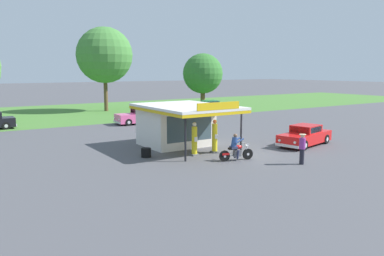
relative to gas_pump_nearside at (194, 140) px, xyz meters
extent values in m
plane|color=#4C4C51|center=(2.51, -1.32, -0.94)|extent=(300.00, 300.00, 0.00)
cube|color=#477A33|center=(2.51, 28.68, -0.94)|extent=(120.00, 24.00, 0.01)
cube|color=silver|center=(0.77, 3.55, 0.42)|extent=(4.33, 3.69, 2.73)
cube|color=#384C56|center=(0.77, 1.72, 0.48)|extent=(3.46, 0.05, 1.75)
cube|color=silver|center=(0.77, 2.11, 1.87)|extent=(5.03, 7.07, 0.16)
cube|color=gold|center=(0.77, 2.11, 1.69)|extent=(5.03, 7.07, 0.18)
cube|color=gold|center=(0.77, -1.40, 2.17)|extent=(3.03, 0.08, 0.44)
cylinder|color=black|center=(2.83, -1.03, 0.42)|extent=(0.12, 0.12, 2.73)
cylinder|color=black|center=(-1.30, -1.03, 0.42)|extent=(0.12, 0.12, 2.73)
cube|color=slate|center=(0.00, 0.00, -0.89)|extent=(0.44, 0.44, 0.10)
cylinder|color=yellow|center=(0.00, 0.00, 0.00)|extent=(0.34, 0.34, 1.69)
cube|color=white|center=(0.00, -0.18, 0.08)|extent=(0.22, 0.02, 0.28)
sphere|color=white|center=(0.00, 0.00, 0.98)|extent=(0.26, 0.26, 0.26)
cube|color=slate|center=(1.54, 0.00, -0.89)|extent=(0.44, 0.44, 0.10)
cylinder|color=yellow|center=(1.54, 0.00, 0.03)|extent=(0.34, 0.34, 1.74)
cube|color=white|center=(1.54, -0.18, 0.11)|extent=(0.22, 0.02, 0.28)
sphere|color=orange|center=(1.54, 0.00, 1.04)|extent=(0.26, 0.26, 0.26)
cylinder|color=black|center=(2.02, -2.62, -0.62)|extent=(0.65, 0.23, 0.64)
cylinder|color=silver|center=(2.02, -2.62, -0.62)|extent=(0.18, 0.15, 0.16)
cylinder|color=black|center=(0.55, -2.30, -0.62)|extent=(0.65, 0.23, 0.64)
cylinder|color=silver|center=(0.55, -2.30, -0.62)|extent=(0.18, 0.15, 0.16)
ellipsoid|color=#B21414|center=(1.38, -2.48, -0.16)|extent=(0.60, 0.35, 0.24)
cube|color=#59595E|center=(1.33, -2.47, -0.52)|extent=(0.48, 0.33, 0.36)
cube|color=black|center=(1.04, -2.41, -0.22)|extent=(0.52, 0.36, 0.10)
cylinder|color=silver|center=(1.92, -2.60, -0.34)|extent=(0.38, 0.15, 0.71)
cylinder|color=silver|center=(1.80, -2.57, 0.04)|extent=(0.18, 0.69, 0.04)
sphere|color=silver|center=(1.90, -2.59, -0.12)|extent=(0.16, 0.16, 0.16)
cube|color=#B21414|center=(0.60, -2.31, -0.50)|extent=(0.47, 0.27, 0.12)
cylinder|color=silver|center=(0.97, -2.25, -0.66)|extent=(0.71, 0.23, 0.18)
cube|color=#2D3351|center=(1.11, -2.42, -0.16)|extent=(0.46, 0.42, 0.14)
cylinder|color=#2D3351|center=(1.34, -2.31, -0.56)|extent=(0.17, 0.25, 0.56)
cylinder|color=#2D3351|center=(1.27, -2.62, -0.56)|extent=(0.17, 0.25, 0.56)
cylinder|color=#2D4C8C|center=(1.15, -2.43, 0.15)|extent=(0.47, 0.40, 0.60)
sphere|color=brown|center=(1.20, -2.44, 0.52)|extent=(0.22, 0.22, 0.22)
cylinder|color=#2D4C8C|center=(1.42, -2.29, 0.23)|extent=(0.54, 0.20, 0.31)
cylinder|color=#2D4C8C|center=(1.34, -2.68, 0.23)|extent=(0.54, 0.20, 0.31)
cube|color=red|center=(8.23, -1.48, -0.40)|extent=(4.96, 2.78, 0.72)
cube|color=red|center=(8.34, -1.46, 0.22)|extent=(2.16, 1.94, 0.52)
cube|color=#283847|center=(7.45, -1.66, 0.22)|extent=(0.35, 1.35, 0.41)
cube|color=#283847|center=(8.51, -2.20, 0.22)|extent=(1.55, 0.39, 0.39)
cube|color=#283847|center=(8.16, -0.71, 0.22)|extent=(1.55, 0.39, 0.39)
cube|color=silver|center=(5.92, -2.02, -0.64)|extent=(0.50, 1.66, 0.18)
cube|color=silver|center=(10.54, -0.94, -0.64)|extent=(0.50, 1.66, 0.18)
sphere|color=white|center=(6.03, -2.57, -0.37)|extent=(0.18, 0.18, 0.18)
sphere|color=white|center=(5.78, -1.47, -0.37)|extent=(0.18, 0.18, 0.18)
cylinder|color=black|center=(6.86, -2.64, -0.61)|extent=(0.69, 0.34, 0.66)
cylinder|color=silver|center=(6.86, -2.64, -0.61)|extent=(0.34, 0.28, 0.30)
cylinder|color=black|center=(6.49, -1.04, -0.61)|extent=(0.69, 0.34, 0.66)
cylinder|color=silver|center=(6.49, -1.04, -0.61)|extent=(0.34, 0.28, 0.30)
cylinder|color=black|center=(9.96, -1.92, -0.61)|extent=(0.69, 0.34, 0.66)
cylinder|color=silver|center=(9.96, -1.92, -0.61)|extent=(0.34, 0.28, 0.30)
cylinder|color=black|center=(9.59, -0.32, -0.61)|extent=(0.69, 0.34, 0.66)
cylinder|color=silver|center=(9.59, -0.32, -0.61)|extent=(0.34, 0.28, 0.30)
cube|color=#19479E|center=(8.41, 18.78, -0.38)|extent=(5.15, 2.67, 0.77)
cube|color=#19479E|center=(8.77, 18.84, 0.29)|extent=(2.43, 2.01, 0.56)
cube|color=#283847|center=(7.71, 18.67, 0.29)|extent=(0.28, 1.48, 0.45)
cube|color=#283847|center=(8.91, 18.02, 0.29)|extent=(1.84, 0.32, 0.43)
cube|color=#283847|center=(8.64, 19.66, 0.29)|extent=(1.84, 0.32, 0.43)
cube|color=silver|center=(5.96, 18.39, -0.64)|extent=(0.41, 1.82, 0.18)
cube|color=silver|center=(10.87, 19.18, -0.64)|extent=(0.41, 1.82, 0.18)
sphere|color=white|center=(6.05, 17.78, -0.34)|extent=(0.18, 0.18, 0.18)
sphere|color=white|center=(5.85, 19.00, -0.34)|extent=(0.18, 0.18, 0.18)
cylinder|color=black|center=(6.91, 17.63, -0.61)|extent=(0.68, 0.30, 0.66)
cylinder|color=silver|center=(6.91, 17.63, -0.61)|extent=(0.33, 0.26, 0.30)
cylinder|color=black|center=(6.62, 19.41, -0.61)|extent=(0.68, 0.30, 0.66)
cylinder|color=silver|center=(6.62, 19.41, -0.61)|extent=(0.33, 0.26, 0.30)
cylinder|color=black|center=(10.20, 18.16, -0.61)|extent=(0.68, 0.30, 0.66)
cylinder|color=silver|center=(10.20, 18.16, -0.61)|extent=(0.33, 0.26, 0.30)
cylinder|color=black|center=(9.92, 19.94, -0.61)|extent=(0.68, 0.30, 0.66)
cylinder|color=silver|center=(9.92, 19.94, -0.61)|extent=(0.33, 0.26, 0.30)
cube|color=silver|center=(-7.24, 18.67, -0.64)|extent=(0.17, 1.74, 0.18)
cylinder|color=black|center=(-8.10, 17.84, -0.61)|extent=(0.67, 0.22, 0.66)
cylinder|color=silver|center=(-8.10, 17.84, -0.61)|extent=(0.30, 0.23, 0.30)
cylinder|color=black|center=(-8.06, 19.55, -0.61)|extent=(0.67, 0.22, 0.66)
cylinder|color=silver|center=(-8.06, 19.55, -0.61)|extent=(0.30, 0.23, 0.30)
cube|color=#E55993|center=(3.61, 14.90, -0.35)|extent=(5.01, 2.19, 0.83)
cube|color=#E55993|center=(3.74, 14.89, 0.34)|extent=(1.96, 1.79, 0.56)
cube|color=#283847|center=(2.83, 14.94, 0.34)|extent=(0.12, 1.50, 0.45)
cube|color=#283847|center=(3.70, 14.06, 0.34)|extent=(1.59, 0.11, 0.42)
cube|color=#283847|center=(3.79, 15.73, 0.34)|extent=(1.59, 0.11, 0.42)
cube|color=silver|center=(1.13, 15.03, -0.64)|extent=(0.22, 1.83, 0.18)
cube|color=silver|center=(6.10, 14.77, -0.64)|extent=(0.22, 1.83, 0.18)
sphere|color=white|center=(1.09, 14.42, -0.31)|extent=(0.18, 0.18, 0.18)
sphere|color=white|center=(1.15, 15.65, -0.31)|extent=(0.18, 0.18, 0.18)
cylinder|color=black|center=(1.90, 14.09, -0.61)|extent=(0.67, 0.23, 0.66)
cylinder|color=silver|center=(1.90, 14.09, -0.61)|extent=(0.31, 0.24, 0.30)
cylinder|color=black|center=(1.99, 15.89, -0.61)|extent=(0.67, 0.23, 0.66)
cylinder|color=silver|center=(1.99, 15.89, -0.61)|extent=(0.31, 0.24, 0.30)
cylinder|color=black|center=(5.23, 13.91, -0.61)|extent=(0.67, 0.23, 0.66)
cylinder|color=silver|center=(5.23, 13.91, -0.61)|extent=(0.31, 0.24, 0.30)
cylinder|color=black|center=(5.33, 15.71, -0.61)|extent=(0.67, 0.23, 0.66)
cylinder|color=silver|center=(5.33, 15.71, -0.61)|extent=(0.31, 0.24, 0.30)
cube|color=#2D844C|center=(14.71, 18.19, -0.35)|extent=(4.89, 2.70, 0.82)
cube|color=#2D844C|center=(14.35, 18.26, 0.36)|extent=(2.05, 1.91, 0.60)
cube|color=#283847|center=(15.20, 18.09, 0.36)|extent=(0.32, 1.39, 0.48)
cube|color=#283847|center=(14.51, 19.03, 0.36)|extent=(1.47, 0.33, 0.46)
cube|color=#283847|center=(14.20, 17.50, 0.36)|extent=(1.47, 0.33, 0.46)
cube|color=silver|center=(17.00, 17.72, -0.64)|extent=(0.46, 1.71, 0.18)
cube|color=silver|center=(12.42, 18.66, -0.64)|extent=(0.46, 1.71, 0.18)
sphere|color=white|center=(17.13, 18.28, -0.31)|extent=(0.18, 0.18, 0.18)
sphere|color=white|center=(16.90, 17.15, -0.31)|extent=(0.18, 0.18, 0.18)
cylinder|color=black|center=(16.42, 18.70, -0.61)|extent=(0.69, 0.33, 0.66)
cylinder|color=silver|center=(16.42, 18.70, -0.61)|extent=(0.34, 0.28, 0.30)
cylinder|color=black|center=(16.08, 17.05, -0.61)|extent=(0.69, 0.33, 0.66)
cylinder|color=silver|center=(16.08, 17.05, -0.61)|extent=(0.34, 0.28, 0.30)
cylinder|color=black|center=(13.34, 19.33, -0.61)|extent=(0.69, 0.33, 0.66)
cylinder|color=silver|center=(13.34, 19.33, -0.61)|extent=(0.34, 0.28, 0.30)
cylinder|color=black|center=(13.01, 17.68, -0.61)|extent=(0.69, 0.33, 0.66)
cylinder|color=silver|center=(13.01, 17.68, -0.61)|extent=(0.34, 0.28, 0.30)
cylinder|color=black|center=(4.80, 4.37, -0.53)|extent=(0.26, 0.26, 0.83)
cylinder|color=#4C8C4C|center=(4.80, 4.37, 0.18)|extent=(0.34, 0.34, 0.59)
sphere|color=beige|center=(4.80, 4.37, 0.59)|extent=(0.23, 0.23, 0.23)
cylinder|color=black|center=(3.74, -5.17, -0.51)|extent=(0.26, 0.26, 0.87)
cylinder|color=#8C338C|center=(3.74, -5.17, 0.23)|extent=(0.34, 0.34, 0.62)
sphere|color=tan|center=(3.74, -5.17, 0.66)|extent=(0.24, 0.24, 0.24)
cylinder|color=beige|center=(3.74, -5.17, 0.74)|extent=(0.38, 0.38, 0.02)
cylinder|color=brown|center=(18.49, 25.82, 0.36)|extent=(0.64, 0.64, 2.61)
sphere|color=#33702D|center=(18.49, 25.82, 3.77)|extent=(5.61, 5.61, 5.61)
sphere|color=#33702D|center=(18.78, 26.26, 3.21)|extent=(3.11, 3.11, 3.11)
cylinder|color=brown|center=(5.03, 28.08, 1.27)|extent=(0.49, 0.49, 4.43)
sphere|color=#427F38|center=(5.03, 28.08, 6.11)|extent=(7.01, 7.01, 7.01)
cylinder|color=black|center=(-2.70, 1.20, -0.85)|extent=(0.60, 0.60, 0.18)
cylinder|color=black|center=(-2.70, 1.20, -0.67)|extent=(0.60, 0.60, 0.18)
cylinder|color=black|center=(-2.70, 1.20, -0.49)|extent=(0.60, 0.60, 0.18)
camera|label=1|loc=(-12.93, -19.55, 4.24)|focal=36.48mm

